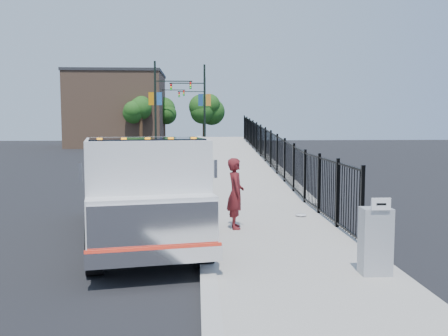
{
  "coord_description": "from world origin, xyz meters",
  "views": [
    {
      "loc": [
        -0.21,
        -12.99,
        2.99
      ],
      "look_at": [
        0.63,
        2.0,
        1.53
      ],
      "focal_mm": 40.0,
      "sensor_mm": 36.0,
      "label": 1
    }
  ],
  "objects": [
    {
      "name": "tree_1",
      "position": [
        0.62,
        39.52,
        3.94
      ],
      "size": [
        2.58,
        2.58,
        5.29
      ],
      "color": "#382314",
      "rests_on": "ground"
    },
    {
      "name": "light_pole_0",
      "position": [
        -3.42,
        30.56,
        4.36
      ],
      "size": [
        3.77,
        0.22,
        8.0
      ],
      "color": "black",
      "rests_on": "ground"
    },
    {
      "name": "light_pole_3",
      "position": [
        0.53,
        46.45,
        4.36
      ],
      "size": [
        3.78,
        0.22,
        8.0
      ],
      "color": "black",
      "rests_on": "ground"
    },
    {
      "name": "truck",
      "position": [
        -1.64,
        -0.64,
        1.49
      ],
      "size": [
        3.84,
        8.03,
        2.64
      ],
      "rotation": [
        0.0,
        0.0,
        0.19
      ],
      "color": "black",
      "rests_on": "ground"
    },
    {
      "name": "light_pole_2",
      "position": [
        -4.31,
        43.32,
        4.36
      ],
      "size": [
        3.77,
        0.22,
        8.0
      ],
      "color": "black",
      "rests_on": "ground"
    },
    {
      "name": "arrow_sign",
      "position": [
        3.1,
        -4.32,
        1.48
      ],
      "size": [
        0.35,
        0.04,
        0.22
      ],
      "primitive_type": "cube",
      "color": "white",
      "rests_on": "utility_cabinet"
    },
    {
      "name": "ramp",
      "position": [
        2.12,
        16.0,
        0.0
      ],
      "size": [
        3.95,
        24.06,
        3.19
      ],
      "primitive_type": "cube",
      "rotation": [
        0.06,
        0.0,
        0.0
      ],
      "color": "#9E998E",
      "rests_on": "ground"
    },
    {
      "name": "iron_fence",
      "position": [
        3.55,
        12.0,
        0.9
      ],
      "size": [
        0.1,
        28.0,
        1.8
      ],
      "primitive_type": "cube",
      "color": "black",
      "rests_on": "ground"
    },
    {
      "name": "curb",
      "position": [
        0.0,
        -2.0,
        0.08
      ],
      "size": [
        0.3,
        12.0,
        0.16
      ],
      "primitive_type": "cube",
      "color": "#ADAAA3",
      "rests_on": "ground"
    },
    {
      "name": "worker",
      "position": [
        0.82,
        -0.02,
        1.05
      ],
      "size": [
        0.47,
        0.7,
        1.87
      ],
      "primitive_type": "imported",
      "rotation": [
        0.0,
        0.0,
        1.61
      ],
      "color": "maroon",
      "rests_on": "sidewalk"
    },
    {
      "name": "tree_2",
      "position": [
        -4.07,
        46.05,
        3.96
      ],
      "size": [
        2.86,
        2.86,
        5.43
      ],
      "color": "#382314",
      "rests_on": "ground"
    },
    {
      "name": "sidewalk",
      "position": [
        1.93,
        -2.0,
        0.06
      ],
      "size": [
        3.55,
        12.0,
        0.12
      ],
      "primitive_type": "cube",
      "color": "#9E998E",
      "rests_on": "ground"
    },
    {
      "name": "ground",
      "position": [
        0.0,
        0.0,
        0.0
      ],
      "size": [
        120.0,
        120.0,
        0.0
      ],
      "primitive_type": "plane",
      "color": "black",
      "rests_on": "ground"
    },
    {
      "name": "tree_0",
      "position": [
        -5.77,
        37.84,
        3.93
      ],
      "size": [
        2.37,
        2.37,
        5.19
      ],
      "color": "#382314",
      "rests_on": "ground"
    },
    {
      "name": "utility_cabinet",
      "position": [
        3.1,
        -4.1,
        0.75
      ],
      "size": [
        0.55,
        0.4,
        1.25
      ],
      "primitive_type": "cube",
      "color": "gray",
      "rests_on": "sidewalk"
    },
    {
      "name": "debris",
      "position": [
        2.9,
        1.51,
        0.16
      ],
      "size": [
        0.33,
        0.33,
        0.08
      ],
      "primitive_type": "ellipsoid",
      "color": "silver",
      "rests_on": "sidewalk"
    },
    {
      "name": "building",
      "position": [
        -9.0,
        44.0,
        4.0
      ],
      "size": [
        10.0,
        10.0,
        8.0
      ],
      "primitive_type": "cube",
      "color": "#8C664C",
      "rests_on": "ground"
    },
    {
      "name": "light_pole_1",
      "position": [
        0.26,
        32.97,
        4.36
      ],
      "size": [
        3.78,
        0.22,
        8.0
      ],
      "color": "black",
      "rests_on": "ground"
    }
  ]
}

